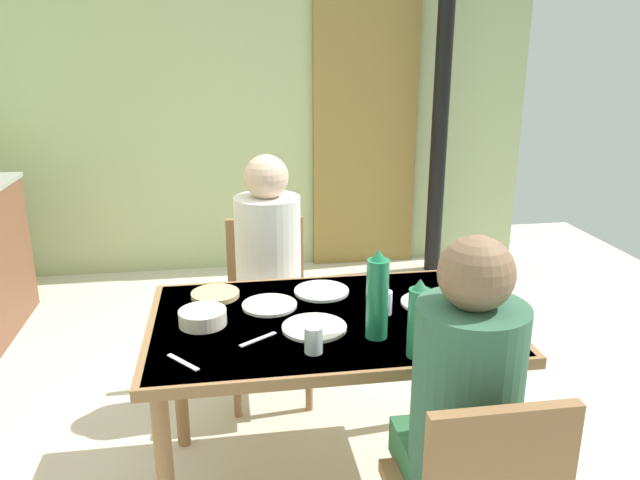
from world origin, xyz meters
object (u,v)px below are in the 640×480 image
Objects in this scene: water_bottle_green_far at (418,320)px; dining_table at (326,336)px; chair_far_diner at (268,297)px; person_near_diner at (465,387)px; water_bottle_green_near at (377,297)px; serving_bowl_center at (203,317)px; person_far_diner at (268,251)px.

dining_table is at bearing 125.46° from water_bottle_green_far.
chair_far_diner is 1.13× the size of person_near_diner.
water_bottle_green_far is at bearing -57.73° from water_bottle_green_near.
dining_table is at bearing 102.04° from chair_far_diner.
water_bottle_green_near reaches higher than dining_table.
person_near_diner reaches higher than water_bottle_green_far.
chair_far_diner is 0.85m from serving_bowl_center.
person_near_diner is (0.44, -1.40, 0.28)m from chair_far_diner.
dining_table is 1.67× the size of person_near_diner.
water_bottle_green_far is at bearing 110.05° from chair_far_diner.
water_bottle_green_near is 1.84× the size of serving_bowl_center.
serving_bowl_center is at bearing 138.63° from person_near_diner.
person_far_diner is 2.92× the size of water_bottle_green_far.
person_near_diner and person_far_diner have the same top height.
water_bottle_green_near reaches higher than serving_bowl_center.
chair_far_diner is at bearing 107.61° from person_near_diner.
chair_far_diner is at bearing -90.00° from person_far_diner.
serving_bowl_center is at bearing 178.97° from dining_table.
serving_bowl_center reaches higher than dining_table.
person_far_diner is (-0.16, 0.63, 0.13)m from dining_table.
water_bottle_green_far is (0.24, -0.33, 0.20)m from dining_table.
water_bottle_green_far is at bearing 112.61° from person_far_diner.
water_bottle_green_near is at bearing -52.06° from dining_table.
water_bottle_green_far is at bearing -26.61° from serving_bowl_center.
water_bottle_green_far is at bearing -54.54° from dining_table.
water_bottle_green_near is at bearing 107.07° from person_near_diner.
chair_far_diner is (-0.16, 0.77, -0.15)m from dining_table.
person_near_diner is at bearing -72.93° from water_bottle_green_near.
dining_table is 4.89× the size of water_bottle_green_far.
person_far_diner is 2.46× the size of water_bottle_green_near.
dining_table is 0.70m from person_near_diner.
person_near_diner is 2.46× the size of water_bottle_green_near.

